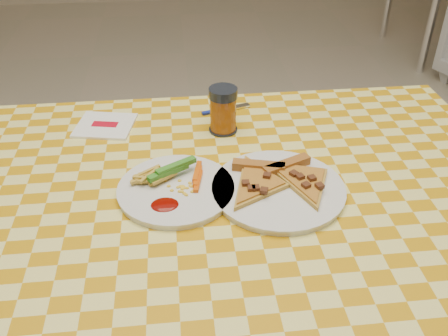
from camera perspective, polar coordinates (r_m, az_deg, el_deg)
The scene contains 8 objects.
table at distance 1.07m, azimuth 0.05°, elevation -5.81°, with size 1.28×0.88×0.76m.
plate_left at distance 1.02m, azimuth -5.50°, elevation -2.57°, with size 0.23×0.23×0.01m, color white.
plate_right at distance 1.03m, azimuth 6.21°, elevation -2.52°, with size 0.27×0.27×0.01m, color white.
fries_veggies at distance 1.03m, azimuth -6.05°, elevation -1.37°, with size 0.17×0.15×0.04m.
pizza_slices at distance 1.03m, azimuth 6.24°, elevation -1.33°, with size 0.29×0.25×0.02m.
drink_glass at distance 1.20m, azimuth -0.10°, elevation 6.60°, with size 0.07×0.07×0.11m.
napkin at distance 1.28m, azimuth -13.43°, elevation 4.76°, with size 0.16×0.15×0.01m.
fork at distance 1.32m, azimuth 0.30°, elevation 6.77°, with size 0.13×0.05×0.01m.
Camera 1 is at (-0.09, -0.81, 1.38)m, focal length 40.00 mm.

